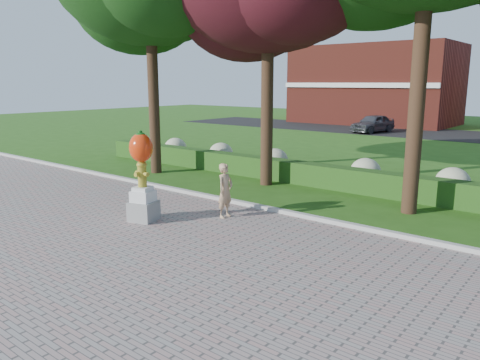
# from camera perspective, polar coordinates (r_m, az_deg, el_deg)

# --- Properties ---
(ground) EXTENTS (100.00, 100.00, 0.00)m
(ground) POSITION_cam_1_polar(r_m,az_deg,el_deg) (11.79, -6.12, -6.70)
(ground) COLOR #275314
(ground) RESTS_ON ground
(walkway) EXTENTS (40.00, 14.00, 0.04)m
(walkway) POSITION_cam_1_polar(r_m,az_deg,el_deg) (9.59, -23.67, -11.98)
(walkway) COLOR gray
(walkway) RESTS_ON ground
(curb) EXTENTS (40.00, 0.18, 0.15)m
(curb) POSITION_cam_1_polar(r_m,az_deg,el_deg) (13.95, 2.64, -3.39)
(curb) COLOR #ADADA5
(curb) RESTS_ON ground
(lawn_hedge) EXTENTS (24.00, 0.70, 0.80)m
(lawn_hedge) POSITION_cam_1_polar(r_m,az_deg,el_deg) (17.17, 10.60, 0.43)
(lawn_hedge) COLOR #1B4614
(lawn_hedge) RESTS_ON ground
(hydrangea_row) EXTENTS (20.10, 1.10, 0.99)m
(hydrangea_row) POSITION_cam_1_polar(r_m,az_deg,el_deg) (17.77, 13.78, 1.17)
(hydrangea_row) COLOR #B5B78C
(hydrangea_row) RESTS_ON ground
(street) EXTENTS (50.00, 8.00, 0.02)m
(street) POSITION_cam_1_polar(r_m,az_deg,el_deg) (36.91, 26.45, 4.80)
(street) COLOR black
(street) RESTS_ON ground
(building_left) EXTENTS (14.00, 8.00, 7.00)m
(building_left) POSITION_cam_1_polar(r_m,az_deg,el_deg) (45.54, 16.10, 11.07)
(building_left) COLOR maroon
(building_left) RESTS_ON ground
(hydrant_sculpture) EXTENTS (0.82, 0.82, 2.45)m
(hydrant_sculpture) POSITION_cam_1_polar(r_m,az_deg,el_deg) (12.76, -11.85, 0.75)
(hydrant_sculpture) COLOR gray
(hydrant_sculpture) RESTS_ON walkway
(woman) EXTENTS (0.41, 0.58, 1.52)m
(woman) POSITION_cam_1_polar(r_m,az_deg,el_deg) (12.93, -1.80, -1.29)
(woman) COLOR tan
(woman) RESTS_ON walkway
(parked_car) EXTENTS (2.33, 4.23, 1.36)m
(parked_car) POSITION_cam_1_polar(r_m,az_deg,el_deg) (36.90, 15.87, 6.66)
(parked_car) COLOR #3F4046
(parked_car) RESTS_ON street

